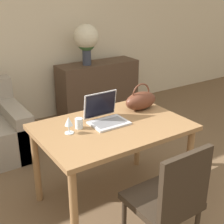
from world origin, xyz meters
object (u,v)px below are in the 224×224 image
object	(u,v)px
chair	(170,198)
handbag	(141,100)
drinking_glass	(79,123)
laptop	(105,114)
wine_glass	(69,122)
flower_vase	(86,39)

from	to	relation	value
chair	handbag	xyz separation A→B (m)	(0.46, 0.92, 0.34)
drinking_glass	handbag	bearing A→B (deg)	4.83
chair	handbag	distance (m)	1.08
laptop	handbag	xyz separation A→B (m)	(0.43, 0.05, 0.02)
drinking_glass	handbag	world-z (taller)	handbag
drinking_glass	wine_glass	bearing A→B (deg)	-159.62
laptop	wine_glass	size ratio (longest dim) A/B	2.26
drinking_glass	handbag	distance (m)	0.69
handbag	flower_vase	size ratio (longest dim) A/B	0.58
drinking_glass	wine_glass	size ratio (longest dim) A/B	0.63
handbag	flower_vase	distance (m)	1.76
chair	drinking_glass	xyz separation A→B (m)	(-0.23, 0.86, 0.29)
handbag	chair	bearing A→B (deg)	-116.62
chair	wine_glass	world-z (taller)	chair
chair	laptop	distance (m)	0.92
drinking_glass	flower_vase	xyz separation A→B (m)	(1.05, 1.75, 0.36)
laptop	handbag	bearing A→B (deg)	7.18
chair	laptop	world-z (taller)	laptop
chair	drinking_glass	size ratio (longest dim) A/B	10.51
wine_glass	flower_vase	xyz separation A→B (m)	(1.16, 1.79, 0.31)
laptop	flower_vase	xyz separation A→B (m)	(0.79, 1.75, 0.34)
drinking_glass	flower_vase	bearing A→B (deg)	59.14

